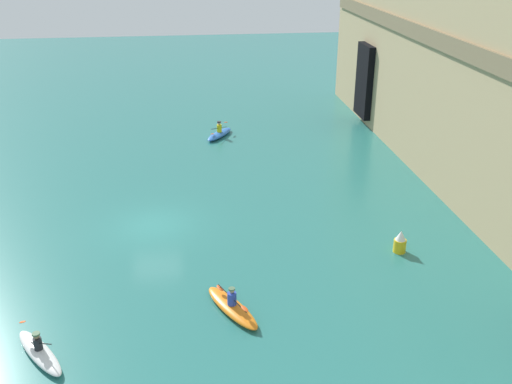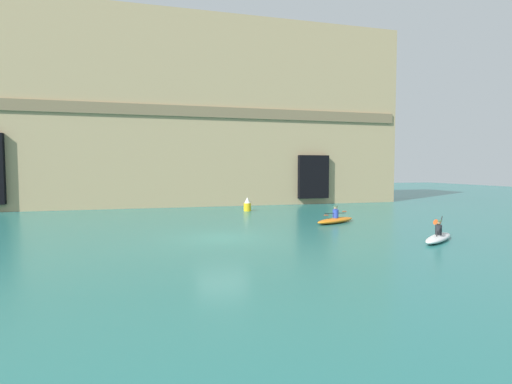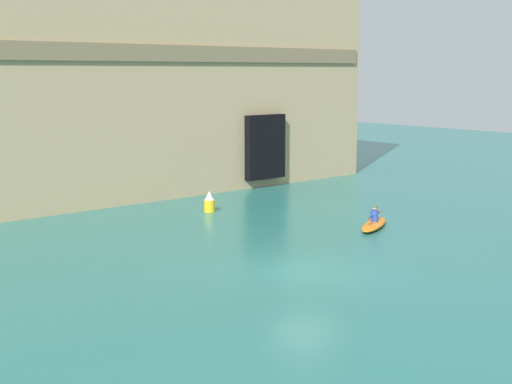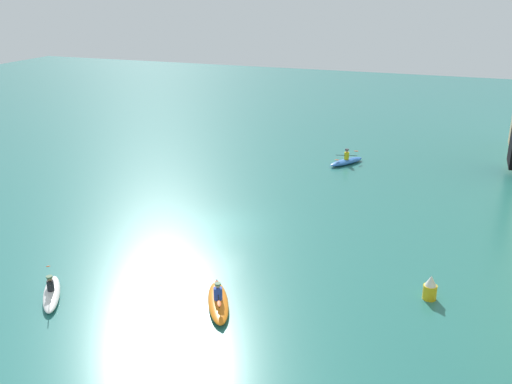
{
  "view_description": "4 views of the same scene",
  "coord_description": "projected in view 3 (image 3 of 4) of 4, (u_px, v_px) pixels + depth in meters",
  "views": [
    {
      "loc": [
        26.04,
        1.86,
        13.43
      ],
      "look_at": [
        0.89,
        5.09,
        1.95
      ],
      "focal_mm": 40.0,
      "sensor_mm": 36.0,
      "label": 1
    },
    {
      "loc": [
        -3.51,
        -18.98,
        3.41
      ],
      "look_at": [
        2.5,
        2.89,
        2.03
      ],
      "focal_mm": 28.0,
      "sensor_mm": 36.0,
      "label": 2
    },
    {
      "loc": [
        -17.57,
        -18.03,
        7.26
      ],
      "look_at": [
        2.13,
        5.26,
        2.06
      ],
      "focal_mm": 50.0,
      "sensor_mm": 36.0,
      "label": 3
    },
    {
      "loc": [
        26.29,
        11.71,
        12.48
      ],
      "look_at": [
        -0.2,
        2.05,
        2.11
      ],
      "focal_mm": 40.0,
      "sensor_mm": 36.0,
      "label": 4
    }
  ],
  "objects": [
    {
      "name": "ground_plane",
      "position": [
        304.0,
        272.0,
        25.98
      ],
      "size": [
        120.0,
        120.0,
        0.0
      ],
      "primitive_type": "plane",
      "color": "#28706B"
    },
    {
      "name": "cliff_bluff",
      "position": [
        25.0,
        49.0,
        37.97
      ],
      "size": [
        44.59,
        8.1,
        16.8
      ],
      "color": "tan",
      "rests_on": "ground"
    },
    {
      "name": "kayak_orange",
      "position": [
        374.0,
        224.0,
        33.31
      ],
      "size": [
        3.36,
        2.25,
        1.06
      ],
      "rotation": [
        0.0,
        0.0,
        0.47
      ],
      "color": "orange",
      "rests_on": "ground"
    },
    {
      "name": "marker_buoy",
      "position": [
        209.0,
        202.0,
        37.08
      ],
      "size": [
        0.58,
        0.58,
        1.09
      ],
      "color": "yellow",
      "rests_on": "ground"
    }
  ]
}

